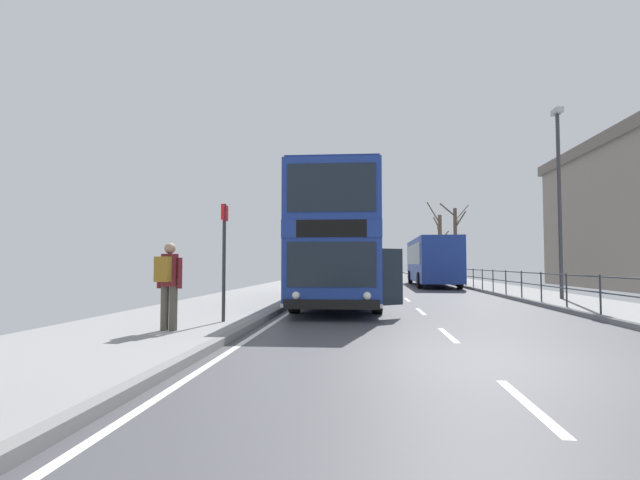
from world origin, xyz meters
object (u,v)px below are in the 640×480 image
object	(u,v)px
bare_tree_far_00	(455,241)
double_decker_bus_main	(340,242)
background_bus_far_lane	(432,260)
pedestrian_with_backpack	(168,279)
bare_tree_far_01	(440,244)
bus_stop_sign_near	(224,249)
street_lamp_far_side	(559,187)

from	to	relation	value
bare_tree_far_00	double_decker_bus_main	bearing A→B (deg)	-110.70
double_decker_bus_main	background_bus_far_lane	world-z (taller)	double_decker_bus_main
pedestrian_with_backpack	double_decker_bus_main	bearing A→B (deg)	70.27
bare_tree_far_01	bus_stop_sign_near	bearing A→B (deg)	-106.68
bus_stop_sign_near	street_lamp_far_side	world-z (taller)	street_lamp_far_side
double_decker_bus_main	bare_tree_far_01	distance (m)	28.24
double_decker_bus_main	street_lamp_far_side	distance (m)	8.76
bare_tree_far_00	background_bus_far_lane	bearing A→B (deg)	-111.84
double_decker_bus_main	bare_tree_far_00	size ratio (longest dim) A/B	1.78
background_bus_far_lane	pedestrian_with_backpack	xyz separation A→B (m)	(-8.29, -22.79, -0.52)
bare_tree_far_00	bare_tree_far_01	xyz separation A→B (m)	(-0.42, 5.35, -0.05)
bare_tree_far_00	bare_tree_far_01	bearing A→B (deg)	94.46
bare_tree_far_01	street_lamp_far_side	bearing A→B (deg)	-88.77
pedestrian_with_backpack	bare_tree_far_01	bearing A→B (deg)	73.07
double_decker_bus_main	street_lamp_far_side	bearing A→B (deg)	9.93
bus_stop_sign_near	background_bus_far_lane	bearing A→B (deg)	70.18
pedestrian_with_backpack	street_lamp_far_side	world-z (taller)	street_lamp_far_side
street_lamp_far_side	double_decker_bus_main	bearing A→B (deg)	-170.07
pedestrian_with_backpack	bare_tree_far_01	xyz separation A→B (m)	(10.77, 35.36, 2.11)
pedestrian_with_backpack	bare_tree_far_01	world-z (taller)	bare_tree_far_01
bare_tree_far_01	background_bus_far_lane	bearing A→B (deg)	-101.15
bare_tree_far_00	bare_tree_far_01	world-z (taller)	bare_tree_far_01
pedestrian_with_backpack	bare_tree_far_00	distance (m)	32.10
bus_stop_sign_near	bare_tree_far_01	xyz separation A→B (m)	(10.12, 33.78, 1.46)
bare_tree_far_00	bare_tree_far_01	size ratio (longest dim) A/B	0.88
background_bus_far_lane	bare_tree_far_01	xyz separation A→B (m)	(2.48, 12.57, 1.59)
street_lamp_far_side	bare_tree_far_01	distance (m)	25.69
street_lamp_far_side	background_bus_far_lane	bearing A→B (deg)	103.04
street_lamp_far_side	bare_tree_far_00	world-z (taller)	street_lamp_far_side
background_bus_far_lane	bare_tree_far_00	size ratio (longest dim) A/B	1.71
background_bus_far_lane	pedestrian_with_backpack	bearing A→B (deg)	-109.99
pedestrian_with_backpack	background_bus_far_lane	bearing A→B (deg)	70.01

